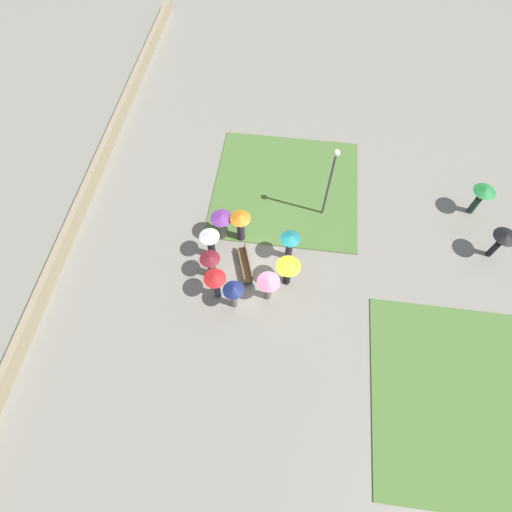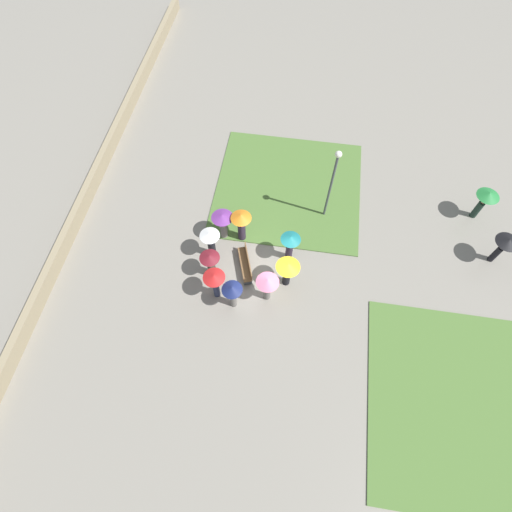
% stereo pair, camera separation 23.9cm
% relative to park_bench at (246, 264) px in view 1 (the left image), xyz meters
% --- Properties ---
extents(ground_plane, '(90.00, 90.00, 0.00)m').
position_rel_park_bench_xyz_m(ground_plane, '(0.24, 0.90, -0.48)').
color(ground_plane, gray).
extents(lawn_patch_near, '(7.74, 7.94, 0.06)m').
position_rel_park_bench_xyz_m(lawn_patch_near, '(-5.35, 1.47, -0.45)').
color(lawn_patch_near, '#4C7033').
rests_on(lawn_patch_near, ground_plane).
extents(lawn_patch_far, '(8.29, 6.94, 0.06)m').
position_rel_park_bench_xyz_m(lawn_patch_far, '(5.04, 9.50, -0.45)').
color(lawn_patch_far, '#4C7033').
rests_on(lawn_patch_far, ground_plane).
extents(parapet_wall, '(45.00, 0.35, 0.87)m').
position_rel_park_bench_xyz_m(parapet_wall, '(0.24, -9.22, -0.04)').
color(parapet_wall, gray).
rests_on(parapet_wall, ground_plane).
extents(park_bench, '(1.97, 1.03, 0.90)m').
position_rel_park_bench_xyz_m(park_bench, '(0.00, 0.00, 0.00)').
color(park_bench, brown).
rests_on(park_bench, ground_plane).
extents(lamp_post, '(0.32, 0.32, 4.62)m').
position_rel_park_bench_xyz_m(lamp_post, '(-3.86, 3.56, 2.48)').
color(lamp_post, '#474C51').
rests_on(lamp_post, ground_plane).
extents(crowd_person_navy, '(0.94, 0.94, 1.85)m').
position_rel_park_bench_xyz_m(crowd_person_navy, '(2.00, -0.28, 0.89)').
color(crowd_person_navy, slate).
rests_on(crowd_person_navy, ground_plane).
extents(crowd_person_pink, '(1.05, 1.05, 1.82)m').
position_rel_park_bench_xyz_m(crowd_person_pink, '(1.38, 1.20, 0.88)').
color(crowd_person_pink, slate).
rests_on(crowd_person_pink, ground_plane).
extents(crowd_person_white, '(0.96, 0.96, 1.94)m').
position_rel_park_bench_xyz_m(crowd_person_white, '(-0.52, -1.80, 0.79)').
color(crowd_person_white, black).
rests_on(crowd_person_white, ground_plane).
extents(crowd_person_maroon, '(0.95, 0.95, 1.77)m').
position_rel_park_bench_xyz_m(crowd_person_maroon, '(0.58, -1.58, 0.63)').
color(crowd_person_maroon, '#47382D').
rests_on(crowd_person_maroon, ground_plane).
extents(crowd_person_orange, '(1.02, 1.02, 2.01)m').
position_rel_park_bench_xyz_m(crowd_person_orange, '(-1.72, -0.52, 0.88)').
color(crowd_person_orange, '#2D2333').
rests_on(crowd_person_orange, ground_plane).
extents(crowd_person_yellow, '(1.13, 1.13, 1.83)m').
position_rel_park_bench_xyz_m(crowd_person_yellow, '(0.48, 2.01, 0.89)').
color(crowd_person_yellow, black).
rests_on(crowd_person_yellow, ground_plane).
extents(crowd_person_red, '(1.00, 1.00, 1.95)m').
position_rel_park_bench_xyz_m(crowd_person_red, '(1.62, -1.15, 0.91)').
color(crowd_person_red, '#282D47').
rests_on(crowd_person_red, ground_plane).
extents(crowd_person_teal, '(0.96, 0.96, 1.89)m').
position_rel_park_bench_xyz_m(crowd_person_teal, '(-0.93, 1.97, 0.81)').
color(crowd_person_teal, '#2D2333').
rests_on(crowd_person_teal, ground_plane).
extents(crowd_person_purple, '(1.08, 1.08, 1.82)m').
position_rel_park_bench_xyz_m(crowd_person_purple, '(-1.71, -1.45, 0.76)').
color(crowd_person_purple, slate).
rests_on(crowd_person_purple, ground_plane).
extents(lone_walker_far_path, '(1.14, 1.14, 1.90)m').
position_rel_park_bench_xyz_m(lone_walker_far_path, '(-4.99, 11.44, 0.94)').
color(lone_walker_far_path, '#1E3328').
rests_on(lone_walker_far_path, ground_plane).
extents(lone_walker_mid_plaza, '(1.13, 1.13, 1.85)m').
position_rel_park_bench_xyz_m(lone_walker_mid_plaza, '(-2.34, 11.99, 0.96)').
color(lone_walker_mid_plaza, black).
rests_on(lone_walker_mid_plaza, ground_plane).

